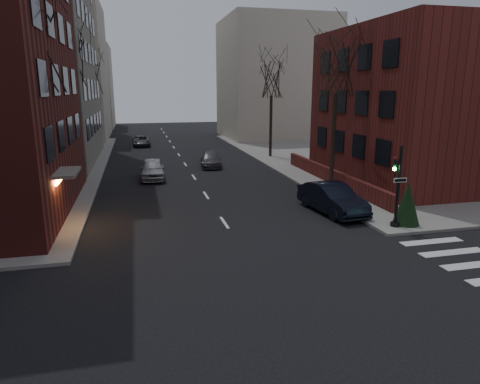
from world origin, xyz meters
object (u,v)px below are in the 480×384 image
at_px(tree_left_b, 68,58).
at_px(tree_right_a, 337,69).
at_px(car_lane_silver, 152,169).
at_px(car_lane_gray, 211,160).
at_px(tree_left_c, 88,76).
at_px(evergreen_shrub, 407,203).
at_px(tree_right_b, 272,80).
at_px(streetlamp_far, 98,112).
at_px(streetlamp_near, 75,127).
at_px(car_lane_far, 141,141).
at_px(sandwich_board, 334,178).
at_px(tree_left_a, 31,51).
at_px(parked_sedan, 332,198).
at_px(traffic_signal, 397,192).

distance_m(tree_left_b, tree_right_a, 19.35).
bearing_deg(car_lane_silver, car_lane_gray, 40.81).
relative_size(tree_left_c, evergreen_shrub, 4.48).
bearing_deg(tree_left_c, evergreen_shrub, -60.39).
height_order(tree_right_a, tree_right_b, tree_right_a).
xyz_separation_m(tree_right_a, streetlamp_far, (-17.00, 24.00, -3.79)).
bearing_deg(car_lane_silver, streetlamp_near, -155.51).
bearing_deg(car_lane_silver, tree_left_c, 111.54).
distance_m(streetlamp_far, evergreen_shrub, 37.05).
height_order(car_lane_silver, car_lane_far, car_lane_silver).
relative_size(car_lane_gray, sandwich_board, 5.35).
height_order(tree_left_a, evergreen_shrub, tree_left_a).
height_order(streetlamp_near, car_lane_silver, streetlamp_near).
xyz_separation_m(tree_right_b, evergreen_shrub, (-0.08, -22.82, -6.35)).
xyz_separation_m(streetlamp_near, sandwich_board, (17.64, -3.21, -3.68)).
bearing_deg(parked_sedan, traffic_signal, -70.06).
bearing_deg(tree_left_b, sandwich_board, -21.57).
bearing_deg(tree_left_c, sandwich_board, -49.31).
distance_m(streetlamp_near, car_lane_far, 22.76).
xyz_separation_m(tree_left_b, evergreen_shrub, (17.52, -16.82, -7.68)).
relative_size(tree_right_a, sandwich_board, 12.01).
bearing_deg(streetlamp_far, tree_right_a, -54.69).
relative_size(traffic_signal, evergreen_shrub, 1.84).
xyz_separation_m(traffic_signal, tree_left_c, (-16.74, 31.01, 6.12)).
relative_size(traffic_signal, car_lane_silver, 0.88).
distance_m(traffic_signal, sandwich_board, 10.00).
height_order(tree_left_a, streetlamp_far, tree_left_a).
relative_size(traffic_signal, streetlamp_far, 0.64).
distance_m(traffic_signal, tree_right_b, 23.71).
bearing_deg(tree_right_a, evergreen_shrub, -90.51).
bearing_deg(evergreen_shrub, tree_left_b, 136.16).
relative_size(traffic_signal, tree_left_a, 0.39).
bearing_deg(tree_right_b, tree_left_c, 155.56).
relative_size(streetlamp_far, sandwich_board, 7.76).
relative_size(tree_left_a, sandwich_board, 12.68).
bearing_deg(tree_left_a, tree_right_b, 45.64).
bearing_deg(car_lane_silver, streetlamp_far, 107.73).
distance_m(car_lane_gray, evergreen_shrub, 20.26).
xyz_separation_m(tree_left_c, streetlamp_near, (0.60, -18.00, -3.79)).
bearing_deg(car_lane_gray, parked_sedan, -68.76).
xyz_separation_m(tree_left_b, streetlamp_far, (0.60, 16.00, -4.68)).
relative_size(streetlamp_far, parked_sedan, 1.25).
bearing_deg(streetlamp_near, car_lane_gray, 31.52).
distance_m(parked_sedan, car_lane_gray, 16.47).
bearing_deg(tree_right_b, car_lane_far, 136.16).
bearing_deg(car_lane_silver, tree_left_b, 163.31).
bearing_deg(car_lane_far, evergreen_shrub, -71.90).
height_order(tree_left_c, sandwich_board, tree_left_c).
relative_size(tree_left_a, tree_left_b, 0.95).
relative_size(tree_left_c, car_lane_silver, 2.14).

